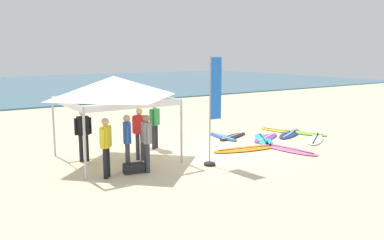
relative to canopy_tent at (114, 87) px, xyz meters
name	(u,v)px	position (x,y,z in m)	size (l,w,h in m)	color
ground_plane	(203,153)	(2.87, -0.93, -2.39)	(80.00, 80.00, 0.00)	beige
sea	(17,86)	(2.87, 32.12, -2.34)	(80.00, 36.00, 0.10)	#386B84
canopy_tent	(114,87)	(0.00, 0.00, 0.00)	(3.25, 3.25, 2.75)	#B7B7BC
surfboard_blue	(223,137)	(5.05, 0.75, -2.35)	(0.62, 1.88, 0.19)	blue
surfboard_pink	(288,149)	(5.66, -2.30, -2.35)	(0.97, 2.46, 0.19)	pink
surfboard_yellow	(279,131)	(7.97, 0.38, -2.35)	(0.97, 1.93, 0.19)	yellow
surfboard_cyan	(264,139)	(6.07, -0.59, -2.35)	(1.84, 2.28, 0.19)	#23B2CC
surfboard_white	(315,140)	(7.80, -1.76, -2.35)	(2.07, 1.63, 0.19)	white
surfboard_orange	(246,149)	(4.43, -1.39, -2.35)	(2.69, 1.20, 0.19)	orange
surfboard_black	(233,136)	(5.44, 0.56, -2.35)	(2.02, 1.21, 0.19)	black
surfboard_lime	(300,133)	(8.40, -0.45, -2.35)	(1.44, 2.43, 0.19)	#7AD12D
surfboard_navy	(290,134)	(7.82, -0.40, -2.35)	(2.37, 1.62, 0.19)	navy
surfboard_purple	(266,138)	(6.39, -0.41, -2.35)	(2.16, 1.42, 0.19)	purple
person_blue	(127,139)	(-0.27, -1.50, -1.40)	(0.34, 0.52, 1.71)	#383842
person_yellow	(106,143)	(-1.01, -1.70, -1.40)	(0.40, 0.43, 1.71)	black
person_red	(140,130)	(0.62, -0.52, -1.40)	(0.37, 0.49, 1.71)	#383842
person_grey	(147,139)	(0.19, -1.83, -1.40)	(0.29, 0.54, 1.71)	#383842
person_green	(155,122)	(1.78, 0.60, -1.40)	(0.49, 0.37, 1.71)	#2D2D33
person_black	(83,131)	(-0.96, 0.34, -1.40)	(0.55, 0.26, 1.71)	black
banner_flag	(213,115)	(2.25, -2.30, -0.81)	(0.60, 0.36, 3.40)	#99999E
gear_bag_near_tent	(134,168)	(-0.18, -1.69, -2.25)	(0.60, 0.32, 0.28)	#232328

